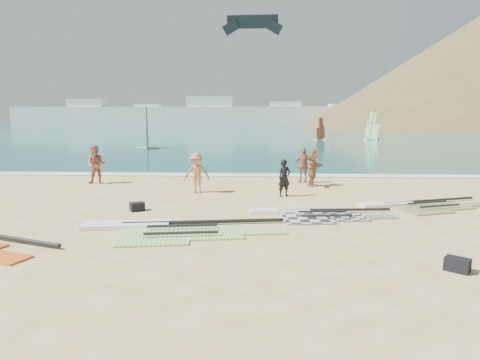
{
  "coord_description": "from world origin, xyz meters",
  "views": [
    {
      "loc": [
        -0.39,
        -11.51,
        3.38
      ],
      "look_at": [
        -1.13,
        4.0,
        1.0
      ],
      "focal_mm": 30.0,
      "sensor_mm": 36.0,
      "label": 1
    }
  ],
  "objects_px": {
    "beachgoer_mid": "(197,173)",
    "beachgoer_back": "(304,165)",
    "rig_green": "(166,229)",
    "gear_bag_near": "(137,207)",
    "rig_orange": "(416,205)",
    "beachgoer_left": "(96,165)",
    "rig_grey": "(310,214)",
    "gear_bag_far": "(457,265)",
    "beachgoer_right": "(313,168)",
    "person_wetsuit": "(284,178)"
  },
  "relations": [
    {
      "from": "rig_green",
      "to": "gear_bag_near",
      "type": "distance_m",
      "value": 3.05
    },
    {
      "from": "person_wetsuit",
      "to": "beachgoer_left",
      "type": "height_order",
      "value": "beachgoer_left"
    },
    {
      "from": "beachgoer_right",
      "to": "gear_bag_far",
      "type": "bearing_deg",
      "value": -143.76
    },
    {
      "from": "rig_green",
      "to": "beachgoer_right",
      "type": "bearing_deg",
      "value": 48.15
    },
    {
      "from": "rig_grey",
      "to": "beachgoer_mid",
      "type": "xyz_separation_m",
      "value": [
        -4.65,
        4.15,
        0.88
      ]
    },
    {
      "from": "rig_green",
      "to": "rig_orange",
      "type": "height_order",
      "value": "rig_green"
    },
    {
      "from": "beachgoer_left",
      "to": "beachgoer_back",
      "type": "relative_size",
      "value": 1.08
    },
    {
      "from": "person_wetsuit",
      "to": "beachgoer_back",
      "type": "bearing_deg",
      "value": 45.02
    },
    {
      "from": "rig_orange",
      "to": "beachgoer_left",
      "type": "height_order",
      "value": "beachgoer_left"
    },
    {
      "from": "beachgoer_right",
      "to": "rig_orange",
      "type": "bearing_deg",
      "value": -116.27
    },
    {
      "from": "rig_orange",
      "to": "gear_bag_far",
      "type": "bearing_deg",
      "value": -122.73
    },
    {
      "from": "rig_green",
      "to": "beachgoer_back",
      "type": "xyz_separation_m",
      "value": [
        5.2,
        9.46,
        0.88
      ]
    },
    {
      "from": "person_wetsuit",
      "to": "beachgoer_right",
      "type": "bearing_deg",
      "value": 33.35
    },
    {
      "from": "gear_bag_near",
      "to": "beachgoer_left",
      "type": "relative_size",
      "value": 0.25
    },
    {
      "from": "rig_green",
      "to": "gear_bag_far",
      "type": "bearing_deg",
      "value": -30.62
    },
    {
      "from": "gear_bag_far",
      "to": "beachgoer_mid",
      "type": "bearing_deg",
      "value": 128.32
    },
    {
      "from": "person_wetsuit",
      "to": "beachgoer_back",
      "type": "relative_size",
      "value": 0.87
    },
    {
      "from": "gear_bag_far",
      "to": "beachgoer_back",
      "type": "distance_m",
      "value": 12.62
    },
    {
      "from": "rig_grey",
      "to": "gear_bag_far",
      "type": "xyz_separation_m",
      "value": [
        2.65,
        -5.08,
        0.1
      ]
    },
    {
      "from": "rig_green",
      "to": "beachgoer_right",
      "type": "xyz_separation_m",
      "value": [
        5.53,
        8.4,
        0.88
      ]
    },
    {
      "from": "rig_orange",
      "to": "beachgoer_back",
      "type": "bearing_deg",
      "value": 104.37
    },
    {
      "from": "person_wetsuit",
      "to": "beachgoer_left",
      "type": "bearing_deg",
      "value": 135.83
    },
    {
      "from": "rig_grey",
      "to": "gear_bag_near",
      "type": "height_order",
      "value": "gear_bag_near"
    },
    {
      "from": "gear_bag_near",
      "to": "gear_bag_far",
      "type": "bearing_deg",
      "value": -31.64
    },
    {
      "from": "beachgoer_left",
      "to": "beachgoer_right",
      "type": "bearing_deg",
      "value": -5.65
    },
    {
      "from": "rig_grey",
      "to": "gear_bag_near",
      "type": "xyz_separation_m",
      "value": [
        -6.31,
        0.44,
        0.11
      ]
    },
    {
      "from": "beachgoer_back",
      "to": "gear_bag_far",
      "type": "bearing_deg",
      "value": 97.62
    },
    {
      "from": "beachgoer_back",
      "to": "person_wetsuit",
      "type": "bearing_deg",
      "value": 70.0
    },
    {
      "from": "gear_bag_near",
      "to": "rig_green",
      "type": "bearing_deg",
      "value": -56.75
    },
    {
      "from": "rig_grey",
      "to": "rig_green",
      "type": "bearing_deg",
      "value": -160.6
    },
    {
      "from": "beachgoer_mid",
      "to": "beachgoer_right",
      "type": "bearing_deg",
      "value": 25.69
    },
    {
      "from": "rig_grey",
      "to": "beachgoer_mid",
      "type": "distance_m",
      "value": 6.3
    },
    {
      "from": "rig_green",
      "to": "beachgoer_mid",
      "type": "height_order",
      "value": "beachgoer_mid"
    },
    {
      "from": "beachgoer_back",
      "to": "beachgoer_right",
      "type": "height_order",
      "value": "beachgoer_back"
    },
    {
      "from": "rig_green",
      "to": "beachgoer_back",
      "type": "height_order",
      "value": "beachgoer_back"
    },
    {
      "from": "gear_bag_far",
      "to": "beachgoer_mid",
      "type": "distance_m",
      "value": 11.8
    },
    {
      "from": "rig_orange",
      "to": "beachgoer_right",
      "type": "xyz_separation_m",
      "value": [
        -3.41,
        4.64,
        0.88
      ]
    },
    {
      "from": "beachgoer_left",
      "to": "beachgoer_mid",
      "type": "relative_size",
      "value": 1.08
    },
    {
      "from": "rig_orange",
      "to": "gear_bag_near",
      "type": "height_order",
      "value": "gear_bag_near"
    },
    {
      "from": "gear_bag_far",
      "to": "beachgoer_back",
      "type": "bearing_deg",
      "value": 99.54
    },
    {
      "from": "rig_green",
      "to": "beachgoer_left",
      "type": "bearing_deg",
      "value": 114.84
    },
    {
      "from": "rig_grey",
      "to": "person_wetsuit",
      "type": "height_order",
      "value": "person_wetsuit"
    },
    {
      "from": "beachgoer_mid",
      "to": "beachgoer_back",
      "type": "distance_m",
      "value": 6.11
    },
    {
      "from": "gear_bag_far",
      "to": "beachgoer_mid",
      "type": "relative_size",
      "value": 0.27
    },
    {
      "from": "rig_grey",
      "to": "rig_green",
      "type": "distance_m",
      "value": 5.1
    },
    {
      "from": "beachgoer_mid",
      "to": "beachgoer_back",
      "type": "xyz_separation_m",
      "value": [
        5.21,
        3.19,
        0.01
      ]
    },
    {
      "from": "person_wetsuit",
      "to": "beachgoer_right",
      "type": "height_order",
      "value": "beachgoer_right"
    },
    {
      "from": "beachgoer_back",
      "to": "beachgoer_right",
      "type": "xyz_separation_m",
      "value": [
        0.34,
        -1.06,
        -0.01
      ]
    },
    {
      "from": "rig_grey",
      "to": "beachgoer_right",
      "type": "bearing_deg",
      "value": 76.72
    },
    {
      "from": "rig_green",
      "to": "gear_bag_near",
      "type": "xyz_separation_m",
      "value": [
        -1.67,
        2.55,
        0.11
      ]
    }
  ]
}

